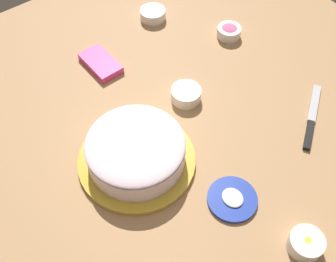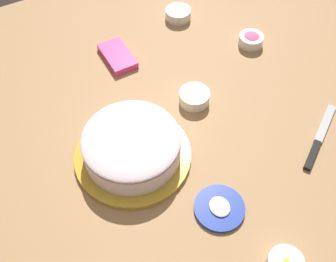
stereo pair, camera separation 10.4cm
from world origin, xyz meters
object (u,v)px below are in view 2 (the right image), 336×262
Objects in this scene: sprinkle_bowl_green at (178,14)px; sprinkle_bowl_blue at (194,97)px; spreading_knife at (318,142)px; candy_box_lower at (118,56)px; frosted_cake at (132,147)px; frosting_tub_lid at (219,208)px; sprinkle_bowl_pink at (251,39)px.

sprinkle_bowl_blue is at bearing -22.08° from sprinkle_bowl_green.
spreading_knife is 0.64m from candy_box_lower.
sprinkle_bowl_blue is at bearing 110.46° from frosted_cake.
frosting_tub_lid is at bearing -83.45° from spreading_knife.
sprinkle_bowl_green is (-0.43, 0.37, -0.03)m from frosted_cake.
frosting_tub_lid is 0.33m from spreading_knife.
sprinkle_bowl_pink is (-0.40, 0.07, 0.01)m from spreading_knife.
frosting_tub_lid is at bearing -21.19° from sprinkle_bowl_green.
candy_box_lower is (0.08, -0.26, -0.01)m from sprinkle_bowl_green.
candy_box_lower is at bearing -72.06° from sprinkle_bowl_green.
sprinkle_bowl_blue is 0.31m from sprinkle_bowl_pink.
spreading_knife is 2.44× the size of sprinkle_bowl_green.
frosted_cake is at bearing -69.54° from sprinkle_bowl_blue.
spreading_knife is (-0.04, 0.33, -0.00)m from frosting_tub_lid.
frosted_cake is 3.89× the size of sprinkle_bowl_pink.
sprinkle_bowl_green reaches higher than frosting_tub_lid.
candy_box_lower reaches higher than frosting_tub_lid.
spreading_knife is at bearing 66.90° from frosted_cake.
sprinkle_bowl_green is at bearing 106.83° from candy_box_lower.
spreading_knife is 0.63m from sprinkle_bowl_green.
frosted_cake reaches higher than sprinkle_bowl_blue.
frosted_cake reaches higher than spreading_knife.
spreading_knife is 2.44× the size of sprinkle_bowl_blue.
sprinkle_bowl_green reaches higher than candy_box_lower.
candy_box_lower is (-0.35, 0.11, -0.03)m from frosted_cake.
frosted_cake is 3.50× the size of sprinkle_bowl_green.
frosted_cake reaches higher than sprinkle_bowl_pink.
sprinkle_bowl_blue reaches higher than candy_box_lower.
sprinkle_bowl_blue reaches higher than sprinkle_bowl_green.
sprinkle_bowl_pink reaches higher than sprinkle_bowl_green.
spreading_knife is at bearing 96.55° from frosting_tub_lid.
sprinkle_bowl_green is 0.38m from sprinkle_bowl_blue.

